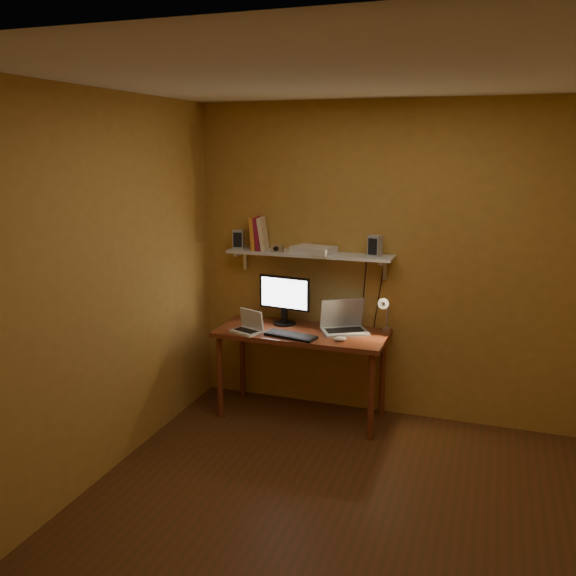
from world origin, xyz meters
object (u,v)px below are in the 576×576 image
at_px(laptop, 343,323).
at_px(speaker_left, 239,239).
at_px(shelf_camera, 277,248).
at_px(speaker_right, 375,246).
at_px(wall_shelf, 309,254).
at_px(desk_lamp, 385,310).
at_px(netbook, 249,326).
at_px(desk, 302,341).
at_px(keyboard, 291,336).
at_px(router, 314,250).
at_px(monitor, 284,297).
at_px(mouse, 340,339).

distance_m(laptop, speaker_left, 1.16).
bearing_deg(shelf_camera, speaker_left, 167.61).
distance_m(speaker_left, speaker_right, 1.19).
xyz_separation_m(wall_shelf, desk_lamp, (0.66, -0.07, -0.40)).
bearing_deg(netbook, speaker_left, 143.90).
xyz_separation_m(desk, keyboard, (-0.03, -0.18, 0.10)).
distance_m(speaker_left, router, 0.68).
bearing_deg(monitor, router, 15.30).
bearing_deg(monitor, desk, -28.44).
height_order(wall_shelf, mouse, wall_shelf).
xyz_separation_m(desk, desk_lamp, (0.66, 0.13, 0.29)).
height_order(desk_lamp, speaker_right, speaker_right).
xyz_separation_m(netbook, mouse, (0.77, 0.01, -0.03)).
distance_m(monitor, router, 0.49).
distance_m(speaker_left, shelf_camera, 0.40).
height_order(netbook, desk_lamp, desk_lamp).
bearing_deg(desk_lamp, keyboard, -156.05).
relative_size(wall_shelf, mouse, 14.06).
distance_m(desk, laptop, 0.38).
bearing_deg(monitor, wall_shelf, 20.50).
xyz_separation_m(monitor, speaker_left, (-0.44, 0.06, 0.47)).
relative_size(desk, keyboard, 3.30).
distance_m(speaker_right, router, 0.51).
distance_m(wall_shelf, router, 0.06).
relative_size(desk, netbook, 4.98).
height_order(laptop, keyboard, laptop).
bearing_deg(desk_lamp, speaker_left, 176.63).
relative_size(laptop, shelf_camera, 3.88).
height_order(mouse, speaker_left, speaker_left).
distance_m(monitor, shelf_camera, 0.43).
relative_size(desk, speaker_left, 8.68).
bearing_deg(laptop, shelf_camera, 149.79).
relative_size(desk, laptop, 3.21).
relative_size(monitor, mouse, 4.62).
xyz_separation_m(mouse, speaker_left, (-1.01, 0.36, 0.69)).
bearing_deg(wall_shelf, monitor, -166.80).
distance_m(netbook, mouse, 0.77).
height_order(laptop, netbook, laptop).
relative_size(keyboard, desk_lamp, 1.13).
bearing_deg(desk_lamp, wall_shelf, 174.12).
relative_size(monitor, shelf_camera, 4.09).
distance_m(keyboard, speaker_right, 0.98).
xyz_separation_m(laptop, mouse, (0.04, -0.27, -0.05)).
xyz_separation_m(desk, monitor, (-0.20, 0.15, 0.32)).
distance_m(wall_shelf, speaker_left, 0.65).
bearing_deg(desk_lamp, mouse, -136.14).
relative_size(netbook, speaker_right, 1.68).
height_order(desk, mouse, mouse).
bearing_deg(monitor, netbook, -115.55).
bearing_deg(router, shelf_camera, -168.11).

